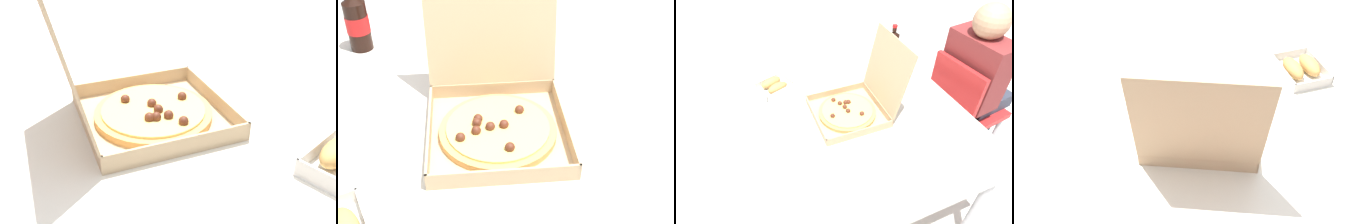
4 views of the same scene
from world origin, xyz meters
The scene contains 6 objects.
dining_table centered at (0.00, 0.00, 0.64)m, with size 1.17×1.08×0.71m.
chair centered at (-0.04, 0.78, 0.48)m, with size 0.44×0.44×0.83m.
diner_person centered at (-0.05, 0.83, 0.69)m, with size 0.38×0.43×1.15m.
pizza_box_open centered at (-0.03, -0.01, 0.76)m, with size 0.35×0.42×0.38m.
cola_bottle centered at (-0.43, 0.45, 0.80)m, with size 0.07×0.07×0.22m.
paper_menu centered at (0.31, -0.30, 0.71)m, with size 0.21×0.15×0.00m, color white.
Camera 2 is at (-0.11, -0.90, 1.44)m, focal length 48.32 mm.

